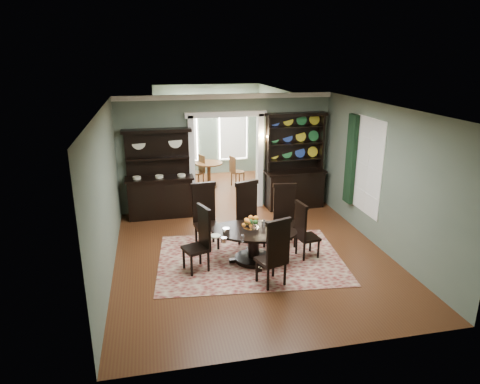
# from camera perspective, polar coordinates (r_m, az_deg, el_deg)

# --- Properties ---
(room) EXTENTS (5.51, 6.01, 3.01)m
(room) POSITION_cam_1_polar(r_m,az_deg,el_deg) (8.31, 1.71, 1.32)
(room) COLOR #552E16
(room) RESTS_ON ground
(parlor) EXTENTS (3.51, 3.50, 3.01)m
(parlor) POSITION_cam_1_polar(r_m,az_deg,el_deg) (13.57, -3.76, 7.62)
(parlor) COLOR #552E16
(parlor) RESTS_ON ground
(doorway_trim) EXTENTS (2.08, 0.25, 2.57)m
(doorway_trim) POSITION_cam_1_polar(r_m,az_deg,el_deg) (11.10, -1.87, 5.83)
(doorway_trim) COLOR white
(doorway_trim) RESTS_ON floor
(right_window) EXTENTS (0.15, 1.47, 2.12)m
(right_window) POSITION_cam_1_polar(r_m,az_deg,el_deg) (10.04, 15.64, 3.74)
(right_window) COLOR white
(right_window) RESTS_ON wall_right
(wall_sconce) EXTENTS (0.27, 0.21, 0.21)m
(wall_sconce) POSITION_cam_1_polar(r_m,az_deg,el_deg) (11.10, 3.12, 7.24)
(wall_sconce) COLOR gold
(wall_sconce) RESTS_ON back_wall_right
(rug) EXTENTS (3.88, 2.92, 0.01)m
(rug) POSITION_cam_1_polar(r_m,az_deg,el_deg) (8.73, 1.37, -8.91)
(rug) COLOR maroon
(rug) RESTS_ON floor
(dining_table) EXTENTS (1.99, 1.99, 0.67)m
(dining_table) POSITION_cam_1_polar(r_m,az_deg,el_deg) (8.48, 1.84, -6.34)
(dining_table) COLOR black
(dining_table) RESTS_ON rug
(centerpiece) EXTENTS (1.58, 1.01, 0.26)m
(centerpiece) POSITION_cam_1_polar(r_m,az_deg,el_deg) (8.37, 1.49, -4.60)
(centerpiece) COLOR white
(centerpiece) RESTS_ON dining_table
(chair_far_left) EXTENTS (0.57, 0.54, 1.39)m
(chair_far_left) POSITION_cam_1_polar(r_m,az_deg,el_deg) (9.09, -4.68, -2.87)
(chair_far_left) COLOR black
(chair_far_left) RESTS_ON rug
(chair_far_mid) EXTENTS (0.65, 0.64, 1.41)m
(chair_far_mid) POSITION_cam_1_polar(r_m,az_deg,el_deg) (9.10, 1.22, -2.73)
(chair_far_mid) COLOR black
(chair_far_mid) RESTS_ON rug
(chair_far_right) EXTENTS (0.55, 0.52, 1.32)m
(chair_far_right) POSITION_cam_1_polar(r_m,az_deg,el_deg) (9.25, 5.98, -2.75)
(chair_far_right) COLOR black
(chair_far_right) RESTS_ON rug
(chair_end_left) EXTENTS (0.57, 0.59, 1.26)m
(chair_end_left) POSITION_cam_1_polar(r_m,az_deg,el_deg) (8.12, -5.30, -6.02)
(chair_end_left) COLOR black
(chair_end_left) RESTS_ON rug
(chair_end_right) EXTENTS (0.47, 0.49, 1.18)m
(chair_end_right) POSITION_cam_1_polar(r_m,az_deg,el_deg) (8.66, 8.51, -4.89)
(chair_end_right) COLOR black
(chair_end_right) RESTS_ON rug
(chair_near) EXTENTS (0.60, 0.59, 1.31)m
(chair_near) POSITION_cam_1_polar(r_m,az_deg,el_deg) (7.52, 4.68, -7.88)
(chair_near) COLOR black
(chair_near) RESTS_ON rug
(sideboard) EXTENTS (1.69, 0.61, 2.21)m
(sideboard) POSITION_cam_1_polar(r_m,az_deg,el_deg) (10.91, -10.65, 0.71)
(sideboard) COLOR black
(sideboard) RESTS_ON floor
(welsh_dresser) EXTENTS (1.64, 0.67, 2.52)m
(welsh_dresser) POSITION_cam_1_polar(r_m,az_deg,el_deg) (11.45, 7.26, 2.44)
(welsh_dresser) COLOR black
(welsh_dresser) RESTS_ON floor
(parlor_table) EXTENTS (0.84, 0.84, 0.78)m
(parlor_table) POSITION_cam_1_polar(r_m,az_deg,el_deg) (13.17, -4.17, 2.79)
(parlor_table) COLOR #563318
(parlor_table) RESTS_ON parlor_floor
(parlor_chair_left) EXTENTS (0.48, 0.47, 1.00)m
(parlor_chair_left) POSITION_cam_1_polar(r_m,az_deg,el_deg) (13.16, -5.54, 2.87)
(parlor_chair_left) COLOR #563318
(parlor_chair_left) RESTS_ON parlor_floor
(parlor_chair_right) EXTENTS (0.45, 0.44, 0.96)m
(parlor_chair_right) POSITION_cam_1_polar(r_m,az_deg,el_deg) (13.20, -0.57, 2.90)
(parlor_chair_right) COLOR #563318
(parlor_chair_right) RESTS_ON parlor_floor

